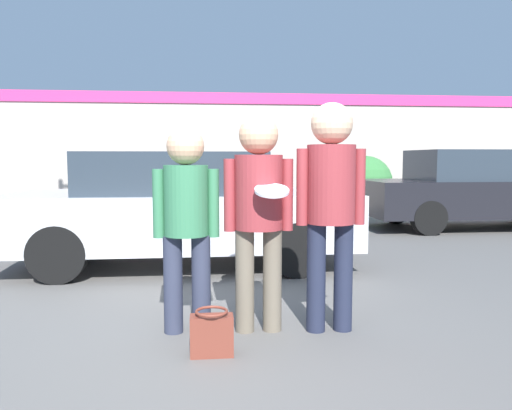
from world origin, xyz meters
name	(u,v)px	position (x,y,z in m)	size (l,w,h in m)	color
ground_plane	(216,340)	(0.00, 0.00, 0.00)	(56.00, 56.00, 0.00)	#5B5956
storefront_building	(207,150)	(0.00, 10.26, 1.62)	(24.00, 0.22, 3.18)	#B2A89E
person_left	(186,213)	(-0.22, 0.21, 0.95)	(0.51, 0.34, 1.62)	#2D3347
person_middle_with_frisbee	(259,203)	(0.35, 0.17, 1.03)	(0.55, 0.58, 1.71)	#665B4C
person_right	(331,194)	(0.91, 0.12, 1.10)	(0.55, 0.38, 1.81)	#1E2338
parked_car_near	(181,208)	(-0.38, 2.74, 0.74)	(4.33, 1.81, 1.46)	#B7BABF
parked_car_far	(479,189)	(5.34, 5.67, 0.77)	(4.57, 1.84, 1.54)	black
shrub	(365,183)	(4.24, 9.34, 0.73)	(1.46, 1.46, 1.46)	#387A3D
handbag	(212,334)	(-0.03, -0.30, 0.16)	(0.30, 0.23, 0.33)	brown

